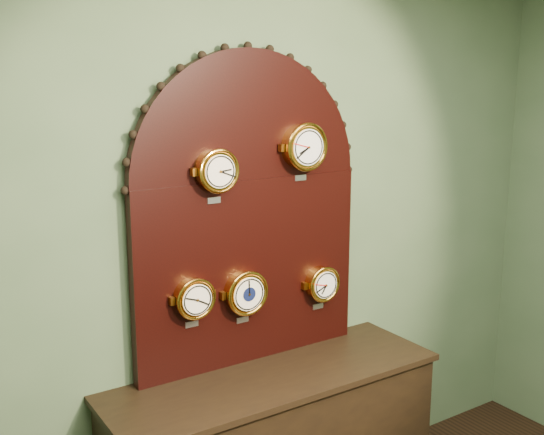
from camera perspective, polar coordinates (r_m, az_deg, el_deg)
wall_back at (r=3.16m, az=-2.48°, el=-2.41°), size 4.00×0.00×4.00m
display_board at (r=3.07m, az=-2.04°, el=1.49°), size 1.26×0.06×1.53m
roman_clock at (r=2.89m, az=-4.87°, el=4.12°), size 0.20×0.08×0.25m
arabic_clock at (r=3.13m, az=2.90°, el=6.22°), size 0.24×0.08×0.29m
hygrometer at (r=2.96m, az=-6.86°, el=-7.05°), size 0.19×0.08×0.25m
barometer at (r=3.09m, az=-2.33°, el=-6.61°), size 0.22×0.08×0.27m
tide_clock at (r=3.35m, az=4.42°, el=-5.82°), size 0.19×0.08×0.24m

